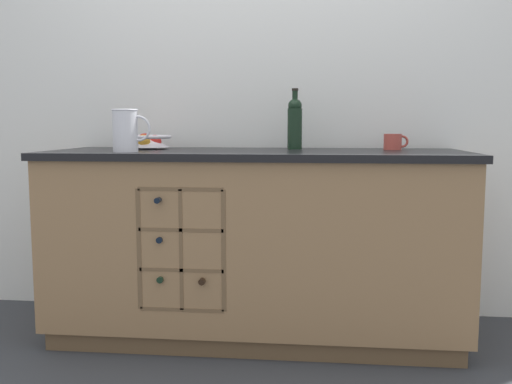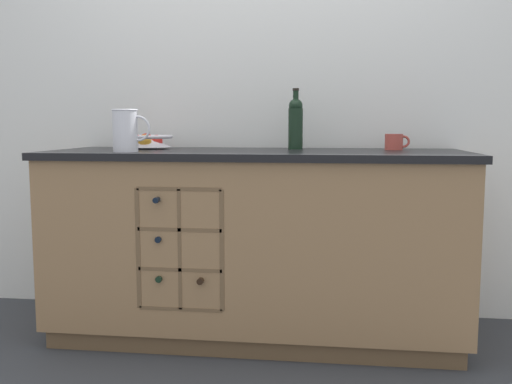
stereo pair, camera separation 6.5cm
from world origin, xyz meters
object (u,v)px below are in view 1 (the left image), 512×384
at_px(ceramic_mug, 393,142).
at_px(standing_wine_bottle, 295,122).
at_px(white_pitcher, 126,130).
at_px(fruit_bowl, 144,140).

xyz_separation_m(ceramic_mug, standing_wine_bottle, (-0.50, 0.00, 0.10)).
bearing_deg(white_pitcher, ceramic_mug, 16.94).
bearing_deg(standing_wine_bottle, fruit_bowl, -175.89).
bearing_deg(fruit_bowl, white_pitcher, -86.96).
height_order(white_pitcher, ceramic_mug, white_pitcher).
xyz_separation_m(fruit_bowl, white_pitcher, (0.02, -0.33, 0.06)).
xyz_separation_m(white_pitcher, ceramic_mug, (1.27, 0.39, -0.06)).
height_order(fruit_bowl, standing_wine_bottle, standing_wine_bottle).
relative_size(white_pitcher, standing_wine_bottle, 0.63).
xyz_separation_m(white_pitcher, standing_wine_bottle, (0.77, 0.39, 0.04)).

